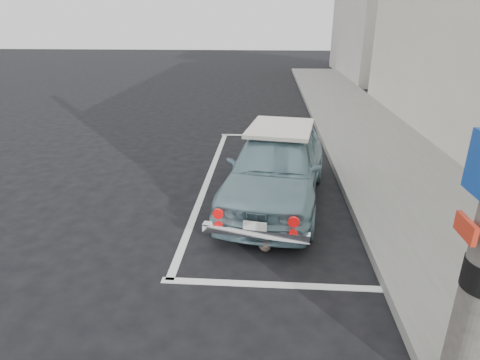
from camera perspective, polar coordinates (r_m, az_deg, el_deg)
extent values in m
plane|color=black|center=(5.70, 0.17, -11.52)|extent=(80.00, 80.00, 0.00)
cube|color=slate|center=(7.95, 24.92, -2.91)|extent=(2.80, 40.00, 0.15)
cube|color=black|center=(9.92, 30.28, 8.90)|extent=(0.10, 16.00, 2.40)
cube|color=#B7AFA6|center=(25.48, 19.22, 22.83)|extent=(3.50, 10.00, 8.00)
cube|color=silver|center=(5.28, 5.40, -14.64)|extent=(3.00, 0.12, 0.01)
cube|color=silver|center=(11.67, 4.77, 6.31)|extent=(3.00, 0.12, 0.01)
cube|color=silver|center=(8.44, -4.58, 0.07)|extent=(0.12, 7.00, 0.01)
cube|color=red|center=(3.44, 29.45, -5.96)|extent=(0.04, 0.30, 0.15)
cube|color=white|center=(3.44, 29.38, -5.97)|extent=(0.02, 0.16, 0.08)
imported|color=#779DA9|center=(7.26, 5.18, 2.00)|extent=(2.21, 4.18, 1.35)
cube|color=white|center=(7.45, 5.78, 7.41)|extent=(1.35, 1.67, 0.07)
cube|color=silver|center=(5.64, 2.19, -7.43)|extent=(1.52, 0.36, 0.12)
cube|color=white|center=(5.55, 2.12, -6.75)|extent=(0.33, 0.07, 0.17)
cylinder|color=red|center=(5.61, -3.14, -4.83)|extent=(0.15, 0.06, 0.15)
cylinder|color=red|center=(5.44, 7.66, -5.94)|extent=(0.15, 0.06, 0.15)
cylinder|color=red|center=(5.69, -3.11, -6.45)|extent=(0.12, 0.06, 0.12)
cylinder|color=red|center=(5.52, 7.57, -7.59)|extent=(0.12, 0.06, 0.12)
ellipsoid|color=brown|center=(5.93, 3.53, -9.06)|extent=(0.23, 0.32, 0.18)
sphere|color=brown|center=(5.79, 3.74, -9.20)|extent=(0.11, 0.11, 0.11)
cone|color=brown|center=(5.75, 3.45, -8.74)|extent=(0.04, 0.04, 0.04)
cone|color=brown|center=(5.76, 4.06, -8.70)|extent=(0.04, 0.04, 0.04)
cylinder|color=brown|center=(6.09, 3.72, -8.81)|extent=(0.12, 0.18, 0.03)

